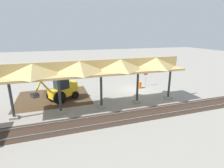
% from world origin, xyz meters
% --- Properties ---
extents(ground_plane, '(120.00, 120.00, 0.00)m').
position_xyz_m(ground_plane, '(0.00, 0.00, 0.00)').
color(ground_plane, gray).
extents(dirt_work_zone, '(8.23, 7.00, 0.01)m').
position_xyz_m(dirt_work_zone, '(10.39, -0.33, 0.00)').
color(dirt_work_zone, '#4C3823').
rests_on(dirt_work_zone, ground).
extents(platform_canopy, '(17.34, 3.20, 4.90)m').
position_xyz_m(platform_canopy, '(5.72, 4.13, 4.17)').
color(platform_canopy, '#9E998E').
rests_on(platform_canopy, ground).
extents(rail_tracks, '(60.00, 2.58, 0.15)m').
position_xyz_m(rail_tracks, '(0.00, 7.02, 0.03)').
color(rail_tracks, slate).
rests_on(rail_tracks, ground).
extents(stop_sign, '(0.75, 0.19, 2.41)m').
position_xyz_m(stop_sign, '(-2.16, -1.05, 1.74)').
color(stop_sign, gray).
rests_on(stop_sign, ground).
extents(backhoe, '(5.00, 3.62, 2.82)m').
position_xyz_m(backhoe, '(9.40, 0.93, 1.27)').
color(backhoe, yellow).
rests_on(backhoe, ground).
extents(dirt_mound, '(5.42, 5.42, 1.24)m').
position_xyz_m(dirt_mound, '(11.51, -1.52, 0.00)').
color(dirt_mound, '#4C3823').
rests_on(dirt_mound, ground).
extents(traffic_barrel, '(0.56, 0.56, 0.90)m').
position_xyz_m(traffic_barrel, '(-0.92, -0.42, 0.45)').
color(traffic_barrel, orange).
rests_on(traffic_barrel, ground).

